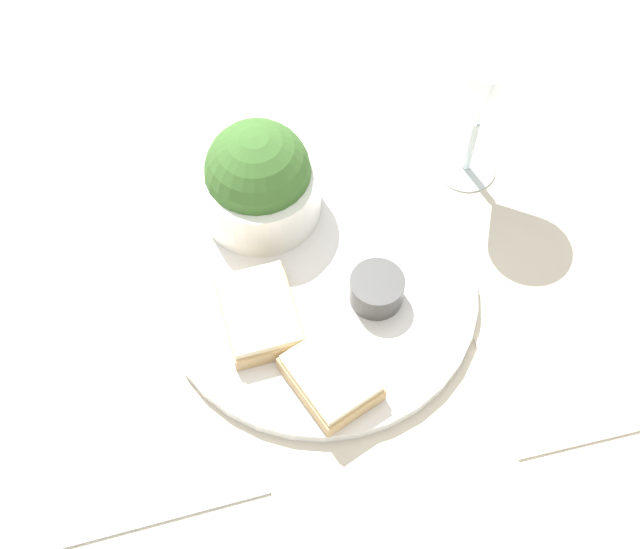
{
  "coord_description": "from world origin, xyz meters",
  "views": [
    {
      "loc": [
        -0.38,
        0.01,
        0.67
      ],
      "look_at": [
        0.0,
        0.0,
        0.03
      ],
      "focal_mm": 45.0,
      "sensor_mm": 36.0,
      "label": 1
    }
  ],
  "objects_px": {
    "napkin": "(574,379)",
    "salad_bowl": "(259,180)",
    "wine_glass": "(485,91)",
    "fork": "(164,516)",
    "sauce_ramekin": "(377,288)",
    "cheese_toast_far": "(331,377)",
    "cheese_toast_near": "(260,314)"
  },
  "relations": [
    {
      "from": "sauce_ramekin",
      "to": "wine_glass",
      "type": "height_order",
      "value": "wine_glass"
    },
    {
      "from": "sauce_ramekin",
      "to": "cheese_toast_far",
      "type": "bearing_deg",
      "value": 152.79
    },
    {
      "from": "salad_bowl",
      "to": "cheese_toast_near",
      "type": "relative_size",
      "value": 1.16
    },
    {
      "from": "cheese_toast_near",
      "to": "wine_glass",
      "type": "relative_size",
      "value": 0.61
    },
    {
      "from": "sauce_ramekin",
      "to": "fork",
      "type": "relative_size",
      "value": 0.29
    },
    {
      "from": "cheese_toast_far",
      "to": "napkin",
      "type": "bearing_deg",
      "value": -88.73
    },
    {
      "from": "salad_bowl",
      "to": "fork",
      "type": "xyz_separation_m",
      "value": [
        -0.3,
        0.07,
        -0.06
      ]
    },
    {
      "from": "cheese_toast_near",
      "to": "napkin",
      "type": "distance_m",
      "value": 0.29
    },
    {
      "from": "sauce_ramekin",
      "to": "salad_bowl",
      "type": "bearing_deg",
      "value": 45.97
    },
    {
      "from": "cheese_toast_near",
      "to": "sauce_ramekin",
      "type": "bearing_deg",
      "value": -78.25
    },
    {
      "from": "fork",
      "to": "salad_bowl",
      "type": "bearing_deg",
      "value": -13.96
    },
    {
      "from": "salad_bowl",
      "to": "napkin",
      "type": "xyz_separation_m",
      "value": [
        -0.19,
        -0.28,
        -0.06
      ]
    },
    {
      "from": "sauce_ramekin",
      "to": "cheese_toast_far",
      "type": "xyz_separation_m",
      "value": [
        -0.09,
        0.04,
        -0.0
      ]
    },
    {
      "from": "cheese_toast_near",
      "to": "napkin",
      "type": "xyz_separation_m",
      "value": [
        -0.06,
        -0.28,
        -0.02
      ]
    },
    {
      "from": "sauce_ramekin",
      "to": "wine_glass",
      "type": "relative_size",
      "value": 0.3
    },
    {
      "from": "wine_glass",
      "to": "napkin",
      "type": "relative_size",
      "value": 0.99
    },
    {
      "from": "fork",
      "to": "napkin",
      "type": "bearing_deg",
      "value": -72.17
    },
    {
      "from": "wine_glass",
      "to": "salad_bowl",
      "type": "bearing_deg",
      "value": 104.63
    },
    {
      "from": "sauce_ramekin",
      "to": "wine_glass",
      "type": "distance_m",
      "value": 0.21
    },
    {
      "from": "salad_bowl",
      "to": "sauce_ramekin",
      "type": "bearing_deg",
      "value": -134.03
    },
    {
      "from": "napkin",
      "to": "fork",
      "type": "bearing_deg",
      "value": 107.83
    },
    {
      "from": "cheese_toast_far",
      "to": "fork",
      "type": "relative_size",
      "value": 0.57
    },
    {
      "from": "napkin",
      "to": "cheese_toast_near",
      "type": "bearing_deg",
      "value": 78.21
    },
    {
      "from": "cheese_toast_far",
      "to": "salad_bowl",
      "type": "bearing_deg",
      "value": 18.67
    },
    {
      "from": "sauce_ramekin",
      "to": "cheese_toast_near",
      "type": "distance_m",
      "value": 0.11
    },
    {
      "from": "napkin",
      "to": "salad_bowl",
      "type": "bearing_deg",
      "value": 56.66
    },
    {
      "from": "wine_glass",
      "to": "napkin",
      "type": "distance_m",
      "value": 0.28
    },
    {
      "from": "cheese_toast_far",
      "to": "fork",
      "type": "distance_m",
      "value": 0.18
    },
    {
      "from": "sauce_ramekin",
      "to": "cheese_toast_far",
      "type": "distance_m",
      "value": 0.1
    },
    {
      "from": "cheese_toast_near",
      "to": "salad_bowl",
      "type": "bearing_deg",
      "value": 0.62
    },
    {
      "from": "napkin",
      "to": "fork",
      "type": "xyz_separation_m",
      "value": [
        -0.11,
        0.36,
        0.0
      ]
    },
    {
      "from": "cheese_toast_far",
      "to": "napkin",
      "type": "relative_size",
      "value": 0.59
    }
  ]
}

